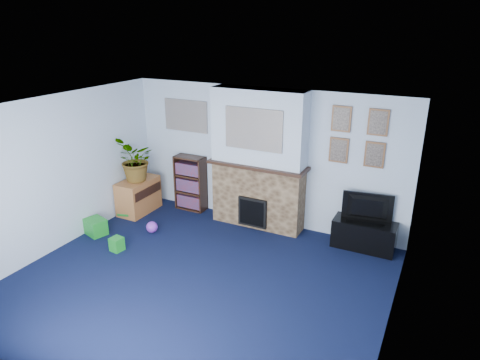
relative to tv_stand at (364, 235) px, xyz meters
The scene contains 26 objects.
floor 2.76m from the tv_stand, 132.46° to the right, with size 5.00×4.50×0.01m, color black.
ceiling 3.51m from the tv_stand, 132.46° to the right, with size 5.00×4.50×0.01m, color white.
wall_back 2.11m from the tv_stand, behind, with size 5.00×0.04×2.40m, color silver.
wall_front 4.77m from the tv_stand, 113.46° to the right, with size 5.00×0.04×2.40m, color silver.
wall_left 4.91m from the tv_stand, 155.02° to the right, with size 0.04×4.50×2.40m, color silver.
wall_right 2.34m from the tv_stand, 72.44° to the right, with size 0.04×4.50×2.40m, color silver.
chimney_breast 2.09m from the tv_stand, behind, with size 1.72×0.50×2.40m.
collage_main 2.43m from the tv_stand, behind, with size 1.00×0.03×0.68m, color gray.
collage_left 3.75m from the tv_stand, behind, with size 0.90×0.03×0.58m, color gray.
portrait_tl 1.87m from the tv_stand, 160.27° to the left, with size 0.30×0.03×0.40m, color brown.
portrait_tr 1.79m from the tv_stand, 92.21° to the left, with size 0.30×0.03×0.40m, color brown.
portrait_bl 1.41m from the tv_stand, 160.27° to the left, with size 0.30×0.03×0.40m, color brown.
portrait_br 1.29m from the tv_stand, 92.21° to the left, with size 0.30×0.03×0.40m, color brown.
tv_stand is the anchor object (origin of this frame).
television 0.46m from the tv_stand, 90.00° to the left, with size 0.78×0.10×0.45m, color black.
bookshelf 3.29m from the tv_stand, behind, with size 0.58×0.28×1.05m.
sideboard 4.13m from the tv_stand, behind, with size 0.45×0.82×0.64m, color #B16C38.
potted_plant 4.16m from the tv_stand, behind, with size 0.74×0.64×0.82m, color #26661E.
mantel_clock 2.13m from the tv_stand, behind, with size 0.09×0.06×0.13m, color gold.
mantel_candle 1.89m from the tv_stand, behind, with size 0.05×0.05×0.16m, color #B2BFC6.
mantel_teddy 2.65m from the tv_stand, behind, with size 0.12×0.12×0.12m, color gray.
mantel_can 1.56m from the tv_stand, behind, with size 0.06×0.06×0.12m, color #198C26.
green_crate 4.44m from the tv_stand, 159.51° to the right, with size 0.34×0.28×0.28m, color #198C26.
toy_ball 3.52m from the tv_stand, 162.17° to the right, with size 0.20×0.20×0.20m, color purple.
toy_block 3.91m from the tv_stand, 152.20° to the right, with size 0.18×0.18×0.22m, color #198C26.
toy_tube 4.24m from the tv_stand, 168.71° to the right, with size 0.13×0.13×0.27m, color #198C26.
Camera 1 is at (2.80, -4.25, 3.41)m, focal length 32.00 mm.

